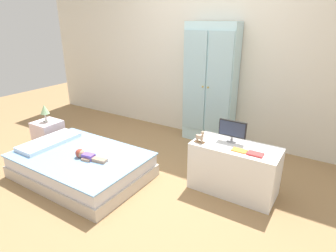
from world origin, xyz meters
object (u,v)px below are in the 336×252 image
at_px(tv_stand, 234,169).
at_px(rocking_horse_toy, 201,137).
at_px(doll, 85,155).
at_px(nightstand, 49,134).
at_px(wardrobe, 210,85).
at_px(book_orange, 239,150).
at_px(bed, 81,165).
at_px(book_red, 255,154).
at_px(tv_monitor, 232,130).
at_px(table_lamp, 45,110).

xyz_separation_m(tv_stand, rocking_horse_toy, (-0.34, -0.12, 0.32)).
relative_size(doll, nightstand, 1.04).
bearing_deg(tv_stand, wardrobe, 126.42).
height_order(nightstand, book_orange, book_orange).
relative_size(bed, wardrobe, 0.88).
bearing_deg(tv_stand, nightstand, -172.31).
relative_size(doll, tv_stand, 0.45).
height_order(doll, book_red, book_red).
relative_size(bed, doll, 3.75).
height_order(tv_stand, tv_monitor, tv_monitor).
bearing_deg(book_red, wardrobe, 130.90).
bearing_deg(table_lamp, doll, -16.71).
bearing_deg(tv_monitor, bed, -154.23).
bearing_deg(bed, book_orange, 18.80).
bearing_deg(nightstand, rocking_horse_toy, 5.78).
bearing_deg(table_lamp, book_orange, 5.50).
distance_m(rocking_horse_toy, book_orange, 0.41).
distance_m(doll, rocking_horse_toy, 1.26).
xyz_separation_m(wardrobe, rocking_horse_toy, (0.45, -1.19, -0.25)).
relative_size(nightstand, book_orange, 2.68).
distance_m(wardrobe, tv_stand, 1.45).
bearing_deg(nightstand, doll, -16.71).
bearing_deg(tv_monitor, book_orange, -49.18).
bearing_deg(book_orange, doll, -158.44).
relative_size(book_orange, book_red, 0.97).
bearing_deg(bed, table_lamp, 163.17).
relative_size(table_lamp, book_orange, 1.73).
height_order(doll, tv_stand, tv_stand).
distance_m(book_orange, book_red, 0.15).
xyz_separation_m(bed, nightstand, (-1.00, 0.30, 0.05)).
distance_m(tv_monitor, book_orange, 0.25).
bearing_deg(book_orange, wardrobe, 126.30).
bearing_deg(nightstand, book_orange, 5.50).
relative_size(doll, book_orange, 2.77).
bearing_deg(book_red, table_lamp, -174.80).
bearing_deg(bed, doll, -15.83).
distance_m(nightstand, tv_stand, 2.59).
relative_size(table_lamp, book_red, 1.67).
bearing_deg(book_red, tv_stand, 156.83).
height_order(rocking_horse_toy, book_orange, rocking_horse_toy).
xyz_separation_m(table_lamp, wardrobe, (1.78, 1.42, 0.29)).
relative_size(doll, tv_monitor, 1.38).
height_order(nightstand, table_lamp, table_lamp).
bearing_deg(table_lamp, rocking_horse_toy, 5.78).
bearing_deg(wardrobe, tv_stand, -53.58).
relative_size(table_lamp, rocking_horse_toy, 1.84).
bearing_deg(tv_monitor, rocking_horse_toy, -143.67).
xyz_separation_m(rocking_horse_toy, book_red, (0.56, 0.03, -0.06)).
height_order(tv_monitor, book_orange, tv_monitor).
distance_m(bed, wardrobe, 2.01).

